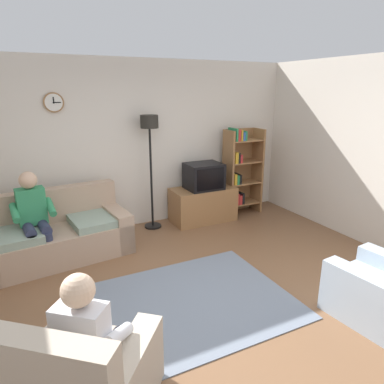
# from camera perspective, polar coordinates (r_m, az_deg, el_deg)

# --- Properties ---
(ground_plane) EXTENTS (12.00, 12.00, 0.00)m
(ground_plane) POSITION_cam_1_polar(r_m,az_deg,el_deg) (3.94, 3.39, -17.90)
(ground_plane) COLOR brown
(back_wall_assembly) EXTENTS (6.20, 0.17, 2.70)m
(back_wall_assembly) POSITION_cam_1_polar(r_m,az_deg,el_deg) (5.77, -9.65, 7.61)
(back_wall_assembly) COLOR silver
(back_wall_assembly) RESTS_ON ground_plane
(couch) EXTENTS (1.99, 1.10, 0.90)m
(couch) POSITION_cam_1_polar(r_m,az_deg,el_deg) (5.09, -21.49, -6.74)
(couch) COLOR tan
(couch) RESTS_ON ground_plane
(tv_stand) EXTENTS (1.10, 0.56, 0.59)m
(tv_stand) POSITION_cam_1_polar(r_m,az_deg,el_deg) (6.06, 1.80, -2.04)
(tv_stand) COLOR olive
(tv_stand) RESTS_ON ground_plane
(tv) EXTENTS (0.60, 0.49, 0.44)m
(tv) POSITION_cam_1_polar(r_m,az_deg,el_deg) (5.89, 1.95, 2.63)
(tv) COLOR black
(tv) RESTS_ON tv_stand
(bookshelf) EXTENTS (0.68, 0.36, 1.59)m
(bookshelf) POSITION_cam_1_polar(r_m,az_deg,el_deg) (6.38, 7.87, 3.50)
(bookshelf) COLOR olive
(bookshelf) RESTS_ON ground_plane
(floor_lamp) EXTENTS (0.28, 0.28, 1.85)m
(floor_lamp) POSITION_cam_1_polar(r_m,az_deg,el_deg) (5.52, -6.94, 8.36)
(floor_lamp) COLOR black
(floor_lamp) RESTS_ON ground_plane
(armchair_near_window) EXTENTS (1.18, 1.19, 0.90)m
(armchair_near_window) POSITION_cam_1_polar(r_m,az_deg,el_deg) (2.82, -16.86, -27.81)
(armchair_near_window) COLOR #BCAD99
(armchair_near_window) RESTS_ON ground_plane
(area_rug) EXTENTS (2.20, 1.70, 0.01)m
(area_rug) POSITION_cam_1_polar(r_m,az_deg,el_deg) (3.94, -0.61, -17.76)
(area_rug) COLOR slate
(area_rug) RESTS_ON ground_plane
(person_on_couch) EXTENTS (0.55, 0.57, 1.24)m
(person_on_couch) POSITION_cam_1_polar(r_m,az_deg,el_deg) (4.85, -24.63, -3.39)
(person_on_couch) COLOR #338C59
(person_on_couch) RESTS_ON ground_plane
(person_in_left_armchair) EXTENTS (0.63, 0.64, 1.12)m
(person_in_left_armchair) POSITION_cam_1_polar(r_m,az_deg,el_deg) (2.67, -16.44, -21.71)
(person_in_left_armchair) COLOR silver
(person_in_left_armchair) RESTS_ON ground_plane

